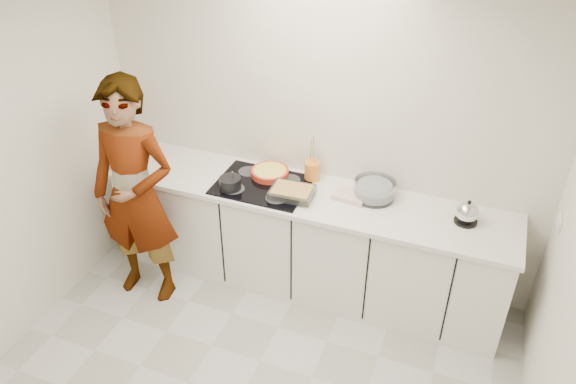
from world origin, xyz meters
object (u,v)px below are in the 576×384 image
at_px(utensil_crock, 312,171).
at_px(baking_dish, 292,192).
at_px(kettle, 467,213).
at_px(tart_dish, 270,172).
at_px(cook, 135,195).
at_px(saucepan, 230,183).
at_px(mixing_bowl, 374,190).
at_px(hob, 262,185).

bearing_deg(utensil_crock, baking_dish, -101.13).
bearing_deg(kettle, tart_dish, 177.45).
bearing_deg(baking_dish, kettle, 6.56).
bearing_deg(cook, tart_dish, 34.99).
distance_m(saucepan, mixing_bowl, 1.11).
relative_size(saucepan, baking_dish, 0.55).
bearing_deg(saucepan, kettle, 7.21).
height_order(saucepan, utensil_crock, saucepan).
relative_size(saucepan, kettle, 0.91).
bearing_deg(mixing_bowl, baking_dish, -159.19).
distance_m(baking_dish, kettle, 1.28).
relative_size(baking_dish, utensil_crock, 2.16).
xyz_separation_m(hob, saucepan, (-0.21, -0.14, 0.05)).
xyz_separation_m(saucepan, baking_dish, (0.49, 0.08, -0.01)).
distance_m(hob, kettle, 1.56).
xyz_separation_m(tart_dish, cook, (-0.83, -0.66, -0.01)).
xyz_separation_m(hob, kettle, (1.55, 0.08, 0.07)).
xyz_separation_m(baking_dish, cook, (-1.11, -0.45, -0.02)).
xyz_separation_m(tart_dish, baking_dish, (0.27, -0.22, 0.01)).
xyz_separation_m(tart_dish, utensil_crock, (0.33, 0.08, 0.04)).
distance_m(baking_dish, utensil_crock, 0.31).
height_order(hob, mixing_bowl, mixing_bowl).
distance_m(hob, utensil_crock, 0.42).
distance_m(tart_dish, saucepan, 0.36).
bearing_deg(kettle, saucepan, -172.79).
relative_size(mixing_bowl, cook, 0.22).
height_order(hob, saucepan, saucepan).
bearing_deg(baking_dish, utensil_crock, 78.87).
bearing_deg(tart_dish, mixing_bowl, 0.44).
distance_m(hob, tart_dish, 0.15).
relative_size(saucepan, cook, 0.10).
bearing_deg(baking_dish, saucepan, -171.11).
bearing_deg(cook, saucepan, 27.40).
distance_m(kettle, cook, 2.45).
bearing_deg(tart_dish, cook, -141.38).
relative_size(hob, saucepan, 3.87).
height_order(tart_dish, cook, cook).
distance_m(saucepan, baking_dish, 0.49).
bearing_deg(tart_dish, hob, -91.68).
bearing_deg(baking_dish, hob, 166.51).
relative_size(tart_dish, cook, 0.19).
height_order(saucepan, kettle, kettle).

